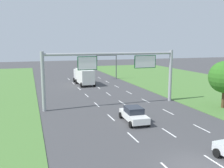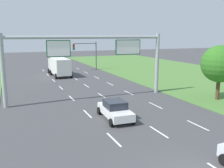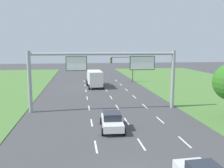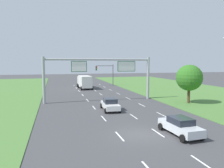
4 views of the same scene
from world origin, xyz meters
The scene contains 8 objects.
ground_plane centered at (0.00, 0.00, 0.00)m, with size 200.00×200.00×0.00m, color #424244.
lane_dashes_inner_left centered at (-1.75, 12.00, 0.00)m, with size 0.14×62.40×0.01m.
lane_dashes_inner_right centered at (1.75, 12.00, 0.00)m, with size 0.14×62.40×0.01m.
lane_dashes_slip centered at (5.25, 12.00, 0.00)m, with size 0.14×62.40×0.01m.
car_lead_silver centered at (-0.02, 9.82, 0.78)m, with size 2.21×4.39×1.55m.
box_truck centered at (-0.02, 34.17, 1.66)m, with size 2.87×7.95×3.02m.
sign_gantry centered at (0.23, 16.90, 4.87)m, with size 17.24×0.44×7.00m.
traffic_light_mast centered at (6.34, 38.95, 3.87)m, with size 4.76×0.49×5.60m.
Camera 1 is at (-9.79, -12.63, 7.96)m, focal length 40.00 mm.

